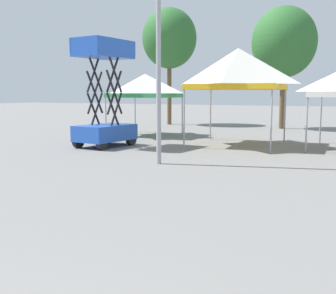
# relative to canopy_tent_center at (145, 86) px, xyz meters

# --- Properties ---
(canopy_tent_center) EXTENTS (2.98, 2.98, 2.98)m
(canopy_tent_center) POSITION_rel_canopy_tent_center_xyz_m (0.00, 0.00, 0.00)
(canopy_tent_center) COLOR #9E9EA3
(canopy_tent_center) RESTS_ON ground
(canopy_tent_right_of_center) EXTENTS (3.62, 3.62, 3.78)m
(canopy_tent_right_of_center) POSITION_rel_canopy_tent_center_xyz_m (5.20, -1.64, 0.57)
(canopy_tent_right_of_center) COLOR #9E9EA3
(canopy_tent_right_of_center) RESTS_ON ground
(scissor_lift) EXTENTS (1.58, 2.41, 4.04)m
(scissor_lift) POSITION_rel_canopy_tent_center_xyz_m (0.83, -4.39, -1.19)
(scissor_lift) COLOR black
(scissor_lift) RESTS_ON ground
(light_pole_near_lift) EXTENTS (0.36, 0.36, 7.35)m
(light_pole_near_lift) POSITION_rel_canopy_tent_center_xyz_m (4.61, -6.92, 1.82)
(light_pole_near_lift) COLOR #9E9EA3
(light_pole_near_lift) RESTS_ON ground
(tree_behind_tents_right) EXTENTS (3.67, 3.67, 6.98)m
(tree_behind_tents_right) POSITION_rel_canopy_tent_center_xyz_m (4.94, 7.22, 2.53)
(tree_behind_tents_right) COLOR brown
(tree_behind_tents_right) RESTS_ON ground
(tree_behind_tents_left) EXTENTS (3.52, 3.52, 7.54)m
(tree_behind_tents_left) POSITION_rel_canopy_tent_center_xyz_m (-2.40, 7.09, 3.16)
(tree_behind_tents_left) COLOR brown
(tree_behind_tents_left) RESTS_ON ground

